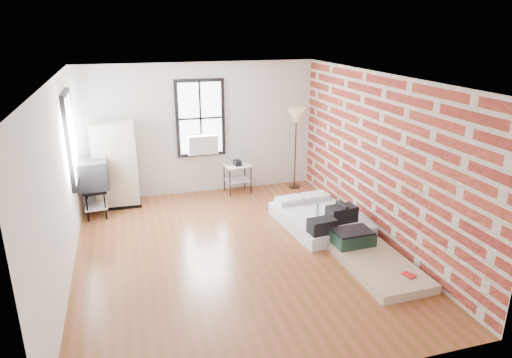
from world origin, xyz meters
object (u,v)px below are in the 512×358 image
object	(u,v)px
side_table	(237,171)
tv_stand	(93,176)
wardrobe	(116,165)
mattress_main	(320,218)
mattress_bare	(371,258)
floor_lamp	(296,120)

from	to	relation	value
side_table	tv_stand	bearing A→B (deg)	-172.00
wardrobe	tv_stand	xyz separation A→B (m)	(-0.42, -0.34, -0.08)
mattress_main	mattress_bare	bearing A→B (deg)	-89.24
side_table	floor_lamp	bearing A→B (deg)	-3.05
mattress_main	floor_lamp	distance (m)	2.54
mattress_main	mattress_bare	xyz separation A→B (m)	(0.18, -1.53, -0.04)
floor_lamp	tv_stand	world-z (taller)	floor_lamp
mattress_bare	wardrobe	size ratio (longest dim) A/B	1.01
side_table	tv_stand	world-z (taller)	tv_stand
wardrobe	mattress_main	bearing A→B (deg)	-28.74
side_table	tv_stand	xyz separation A→B (m)	(-2.94, -0.41, 0.29)
wardrobe	tv_stand	distance (m)	0.55
wardrobe	floor_lamp	xyz separation A→B (m)	(3.84, 0.00, 0.70)
side_table	tv_stand	distance (m)	2.99
tv_stand	mattress_main	bearing A→B (deg)	-27.18
mattress_bare	floor_lamp	size ratio (longest dim) A/B	0.97
side_table	floor_lamp	xyz separation A→B (m)	(1.31, -0.07, 1.06)
mattress_main	tv_stand	size ratio (longest dim) A/B	1.72
mattress_main	side_table	bearing A→B (deg)	109.37
mattress_main	floor_lamp	xyz separation A→B (m)	(0.30, 2.09, 1.41)
floor_lamp	tv_stand	distance (m)	4.34
floor_lamp	wardrobe	bearing A→B (deg)	180.00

